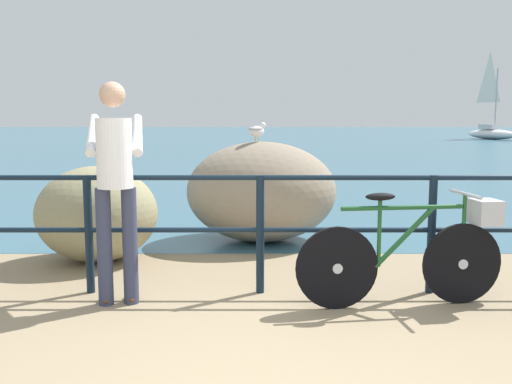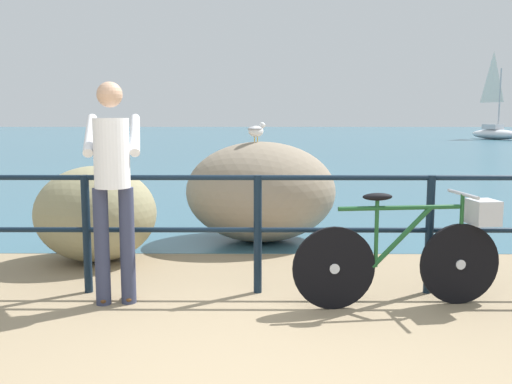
% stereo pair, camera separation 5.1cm
% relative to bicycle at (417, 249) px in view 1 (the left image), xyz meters
% --- Properties ---
extents(ground_plane, '(120.00, 120.00, 0.10)m').
position_rel_bicycle_xyz_m(ground_plane, '(-1.26, 18.42, -0.51)').
color(ground_plane, '#937F60').
extents(sea_surface, '(120.00, 90.00, 0.01)m').
position_rel_bicycle_xyz_m(sea_surface, '(-1.26, 46.72, -0.46)').
color(sea_surface, '#38667A').
rests_on(sea_surface, ground_plane).
extents(promenade_railing, '(8.87, 0.07, 1.02)m').
position_rel_bicycle_xyz_m(promenade_railing, '(-1.26, 0.33, 0.18)').
color(promenade_railing, black).
rests_on(promenade_railing, ground_plane).
extents(bicycle, '(1.69, 0.48, 0.92)m').
position_rel_bicycle_xyz_m(bicycle, '(0.00, 0.00, 0.00)').
color(bicycle, black).
rests_on(bicycle, ground_plane).
extents(person_at_railing, '(0.53, 0.67, 1.78)m').
position_rel_bicycle_xyz_m(person_at_railing, '(-2.42, 0.05, 0.53)').
color(person_at_railing, '#333851').
rests_on(person_at_railing, ground_plane).
extents(breakwater_boulder_main, '(1.82, 1.52, 1.22)m').
position_rel_bicycle_xyz_m(breakwater_boulder_main, '(-1.23, 2.41, 0.14)').
color(breakwater_boulder_main, gray).
rests_on(breakwater_boulder_main, ground).
extents(breakwater_boulder_left, '(1.26, 1.15, 1.00)m').
position_rel_bicycle_xyz_m(breakwater_boulder_left, '(-2.97, 1.42, 0.04)').
color(breakwater_boulder_left, gray).
rests_on(breakwater_boulder_left, ground).
extents(seagull, '(0.26, 0.31, 0.23)m').
position_rel_bicycle_xyz_m(seagull, '(-1.29, 2.34, 0.89)').
color(seagull, gold).
rests_on(seagull, breakwater_boulder_main).
extents(sailboat, '(2.84, 4.57, 6.16)m').
position_rel_bicycle_xyz_m(sailboat, '(15.34, 35.45, 0.24)').
color(sailboat, white).
rests_on(sailboat, sea_surface).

